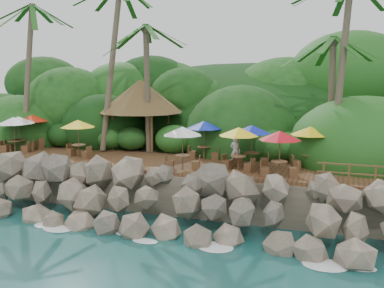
% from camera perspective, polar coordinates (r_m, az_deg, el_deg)
% --- Properties ---
extents(ground, '(140.00, 140.00, 0.00)m').
position_cam_1_polar(ground, '(20.34, -5.64, -12.08)').
color(ground, '#19514F').
rests_on(ground, ground).
extents(land_base, '(32.00, 25.20, 2.10)m').
position_cam_1_polar(land_base, '(34.72, 5.39, -1.36)').
color(land_base, gray).
rests_on(land_base, ground).
extents(jungle_hill, '(44.80, 28.00, 15.40)m').
position_cam_1_polar(jungle_hill, '(42.12, 7.78, -1.00)').
color(jungle_hill, '#143811').
rests_on(jungle_hill, ground).
extents(seawall, '(29.00, 4.00, 2.30)m').
position_cam_1_polar(seawall, '(21.70, -3.47, -7.47)').
color(seawall, gray).
rests_on(seawall, ground).
extents(terrace, '(26.00, 5.00, 0.20)m').
position_cam_1_polar(terrace, '(25.07, 0.00, -2.71)').
color(terrace, brown).
rests_on(terrace, land_base).
extents(jungle_foliage, '(44.00, 16.00, 12.00)m').
position_cam_1_polar(jungle_foliage, '(33.98, 4.96, -3.39)').
color(jungle_foliage, '#143811').
rests_on(jungle_foliage, ground).
extents(foam_line, '(25.20, 0.80, 0.06)m').
position_cam_1_polar(foam_line, '(20.58, -5.29, -11.72)').
color(foam_line, white).
rests_on(foam_line, ground).
extents(palms, '(32.97, 7.10, 11.91)m').
position_cam_1_polar(palms, '(26.93, 4.26, 17.74)').
color(palms, brown).
rests_on(palms, ground).
extents(palapa, '(5.62, 5.62, 4.60)m').
position_cam_1_polar(palapa, '(30.04, -6.57, 6.11)').
color(palapa, brown).
rests_on(palapa, ground).
extents(dining_clusters, '(25.59, 5.13, 2.25)m').
position_cam_1_polar(dining_clusters, '(24.63, -0.40, 1.72)').
color(dining_clusters, brown).
rests_on(dining_clusters, terrace).
extents(waiter, '(0.63, 0.46, 1.57)m').
position_cam_1_polar(waiter, '(24.52, 5.52, -0.91)').
color(waiter, silver).
rests_on(waiter, terrace).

